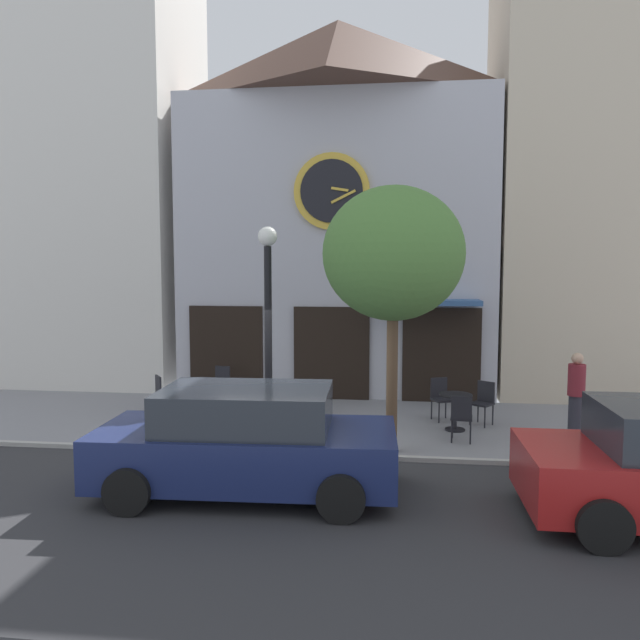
{
  "coord_description": "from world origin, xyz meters",
  "views": [
    {
      "loc": [
        2.09,
        -10.15,
        3.3
      ],
      "look_at": [
        0.54,
        2.37,
        2.18
      ],
      "focal_mm": 34.11,
      "sensor_mm": 36.0,
      "label": 1
    }
  ],
  "objects_px": {
    "cafe_chair_corner": "(484,399)",
    "parked_car_navy": "(246,442)",
    "street_tree": "(393,255)",
    "pedestrian_maroon": "(576,395)",
    "cafe_chair_facing_wall": "(441,395)",
    "street_lamp": "(268,334)",
    "cafe_table_leftmost": "(455,405)",
    "cafe_chair_under_awning": "(461,415)",
    "cafe_chair_mid_row": "(163,392)",
    "cafe_chair_curbside": "(221,382)",
    "cafe_table_near_door": "(199,389)",
    "cafe_table_center": "(318,395)"
  },
  "relations": [
    {
      "from": "cafe_chair_corner",
      "to": "parked_car_navy",
      "type": "xyz_separation_m",
      "value": [
        -3.98,
        -4.37,
        0.23
      ]
    },
    {
      "from": "street_tree",
      "to": "pedestrian_maroon",
      "type": "relative_size",
      "value": 2.81
    },
    {
      "from": "cafe_chair_facing_wall",
      "to": "street_lamp",
      "type": "bearing_deg",
      "value": -148.64
    },
    {
      "from": "street_tree",
      "to": "cafe_chair_facing_wall",
      "type": "relative_size",
      "value": 5.21
    },
    {
      "from": "cafe_table_leftmost",
      "to": "pedestrian_maroon",
      "type": "xyz_separation_m",
      "value": [
        2.21,
        -0.37,
        0.35
      ]
    },
    {
      "from": "street_lamp",
      "to": "cafe_chair_under_awning",
      "type": "bearing_deg",
      "value": 5.7
    },
    {
      "from": "cafe_chair_mid_row",
      "to": "street_tree",
      "type": "bearing_deg",
      "value": -21.68
    },
    {
      "from": "pedestrian_maroon",
      "to": "street_lamp",
      "type": "bearing_deg",
      "value": -171.81
    },
    {
      "from": "street_lamp",
      "to": "cafe_chair_curbside",
      "type": "relative_size",
      "value": 4.47
    },
    {
      "from": "cafe_table_leftmost",
      "to": "cafe_chair_corner",
      "type": "height_order",
      "value": "cafe_chair_corner"
    },
    {
      "from": "cafe_table_near_door",
      "to": "street_tree",
      "type": "bearing_deg",
      "value": -29.43
    },
    {
      "from": "cafe_table_near_door",
      "to": "cafe_chair_under_awning",
      "type": "distance_m",
      "value": 5.91
    },
    {
      "from": "street_tree",
      "to": "cafe_chair_mid_row",
      "type": "xyz_separation_m",
      "value": [
        -5.03,
        2.0,
        -2.97
      ]
    },
    {
      "from": "cafe_table_center",
      "to": "pedestrian_maroon",
      "type": "relative_size",
      "value": 0.46
    },
    {
      "from": "cafe_chair_under_awning",
      "to": "parked_car_navy",
      "type": "xyz_separation_m",
      "value": [
        -3.38,
        -2.99,
        0.23
      ]
    },
    {
      "from": "street_lamp",
      "to": "street_tree",
      "type": "xyz_separation_m",
      "value": [
        2.3,
        -0.36,
        1.46
      ]
    },
    {
      "from": "cafe_table_leftmost",
      "to": "cafe_chair_facing_wall",
      "type": "bearing_deg",
      "value": 105.22
    },
    {
      "from": "street_tree",
      "to": "cafe_chair_curbside",
      "type": "distance_m",
      "value": 6.03
    },
    {
      "from": "parked_car_navy",
      "to": "cafe_table_near_door",
      "type": "bearing_deg",
      "value": 115.7
    },
    {
      "from": "cafe_chair_mid_row",
      "to": "cafe_chair_curbside",
      "type": "distance_m",
      "value": 1.6
    },
    {
      "from": "cafe_table_near_door",
      "to": "pedestrian_maroon",
      "type": "bearing_deg",
      "value": -9.14
    },
    {
      "from": "cafe_chair_mid_row",
      "to": "cafe_chair_facing_wall",
      "type": "distance_m",
      "value": 6.08
    },
    {
      "from": "cafe_table_near_door",
      "to": "cafe_table_leftmost",
      "type": "xyz_separation_m",
      "value": [
        5.62,
        -0.89,
        -0.02
      ]
    },
    {
      "from": "cafe_chair_facing_wall",
      "to": "cafe_chair_mid_row",
      "type": "bearing_deg",
      "value": -176.21
    },
    {
      "from": "cafe_chair_curbside",
      "to": "cafe_chair_under_awning",
      "type": "bearing_deg",
      "value": -25.52
    },
    {
      "from": "cafe_chair_under_awning",
      "to": "street_lamp",
      "type": "bearing_deg",
      "value": -174.3
    },
    {
      "from": "parked_car_navy",
      "to": "cafe_chair_under_awning",
      "type": "bearing_deg",
      "value": 41.48
    },
    {
      "from": "street_tree",
      "to": "cafe_table_near_door",
      "type": "distance_m",
      "value": 5.81
    },
    {
      "from": "cafe_chair_corner",
      "to": "cafe_chair_mid_row",
      "type": "bearing_deg",
      "value": -179.12
    },
    {
      "from": "street_lamp",
      "to": "cafe_chair_corner",
      "type": "height_order",
      "value": "street_lamp"
    },
    {
      "from": "cafe_chair_facing_wall",
      "to": "cafe_chair_under_awning",
      "type": "xyz_separation_m",
      "value": [
        0.26,
        -1.68,
        0.0
      ]
    },
    {
      "from": "cafe_chair_mid_row",
      "to": "cafe_table_leftmost",
      "type": "bearing_deg",
      "value": -3.93
    },
    {
      "from": "cafe_chair_facing_wall",
      "to": "cafe_chair_corner",
      "type": "relative_size",
      "value": 1.0
    },
    {
      "from": "cafe_chair_curbside",
      "to": "cafe_chair_corner",
      "type": "distance_m",
      "value": 6.1
    },
    {
      "from": "cafe_chair_under_awning",
      "to": "pedestrian_maroon",
      "type": "bearing_deg",
      "value": 12.23
    },
    {
      "from": "cafe_chair_corner",
      "to": "pedestrian_maroon",
      "type": "height_order",
      "value": "pedestrian_maroon"
    },
    {
      "from": "cafe_table_near_door",
      "to": "parked_car_navy",
      "type": "xyz_separation_m",
      "value": [
        2.27,
        -4.72,
        0.23
      ]
    },
    {
      "from": "street_tree",
      "to": "cafe_table_near_door",
      "type": "bearing_deg",
      "value": 150.57
    },
    {
      "from": "cafe_table_center",
      "to": "cafe_table_leftmost",
      "type": "height_order",
      "value": "cafe_table_center"
    },
    {
      "from": "cafe_table_center",
      "to": "pedestrian_maroon",
      "type": "xyz_separation_m",
      "value": [
        5.08,
        -1.04,
        0.35
      ]
    },
    {
      "from": "cafe_table_center",
      "to": "cafe_chair_corner",
      "type": "xyz_separation_m",
      "value": [
        3.5,
        -0.13,
        0.02
      ]
    },
    {
      "from": "cafe_table_center",
      "to": "cafe_chair_under_awning",
      "type": "distance_m",
      "value": 3.27
    },
    {
      "from": "street_tree",
      "to": "cafe_chair_facing_wall",
      "type": "distance_m",
      "value": 3.96
    },
    {
      "from": "cafe_table_leftmost",
      "to": "cafe_chair_mid_row",
      "type": "height_order",
      "value": "cafe_chair_mid_row"
    },
    {
      "from": "cafe_table_center",
      "to": "cafe_table_leftmost",
      "type": "bearing_deg",
      "value": -13.04
    },
    {
      "from": "cafe_chair_facing_wall",
      "to": "parked_car_navy",
      "type": "xyz_separation_m",
      "value": [
        -3.12,
        -4.66,
        0.23
      ]
    },
    {
      "from": "cafe_table_near_door",
      "to": "cafe_table_center",
      "type": "relative_size",
      "value": 0.97
    },
    {
      "from": "cafe_table_center",
      "to": "parked_car_navy",
      "type": "distance_m",
      "value": 4.53
    },
    {
      "from": "cafe_table_center",
      "to": "pedestrian_maroon",
      "type": "distance_m",
      "value": 5.19
    },
    {
      "from": "cafe_table_leftmost",
      "to": "pedestrian_maroon",
      "type": "height_order",
      "value": "pedestrian_maroon"
    }
  ]
}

